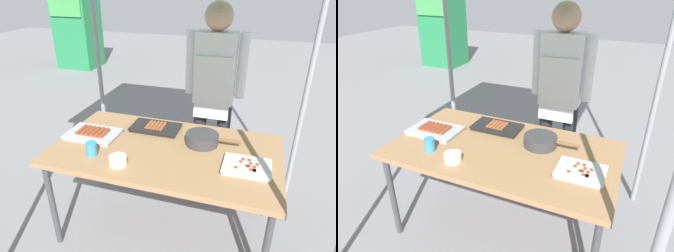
% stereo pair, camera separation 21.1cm
% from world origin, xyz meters
% --- Properties ---
extents(ground_plane, '(18.00, 18.00, 0.00)m').
position_xyz_m(ground_plane, '(0.00, 0.00, 0.00)').
color(ground_plane, slate).
extents(stall_table, '(1.60, 0.90, 0.75)m').
position_xyz_m(stall_table, '(0.00, 0.00, 0.70)').
color(stall_table, '#9E724C').
rests_on(stall_table, ground).
extents(tray_grilled_sausages, '(0.39, 0.27, 0.06)m').
position_xyz_m(tray_grilled_sausages, '(-0.58, 0.00, 0.77)').
color(tray_grilled_sausages, '#ADADB2').
rests_on(tray_grilled_sausages, stall_table).
extents(tray_meat_skewers, '(0.30, 0.23, 0.04)m').
position_xyz_m(tray_meat_skewers, '(0.57, -0.10, 0.77)').
color(tray_meat_skewers, silver).
rests_on(tray_meat_skewers, stall_table).
extents(tray_pork_links, '(0.38, 0.22, 0.05)m').
position_xyz_m(tray_pork_links, '(-0.17, 0.25, 0.77)').
color(tray_pork_links, black).
rests_on(tray_pork_links, stall_table).
extents(cooking_wok, '(0.40, 0.24, 0.08)m').
position_xyz_m(cooking_wok, '(0.23, 0.14, 0.79)').
color(cooking_wok, '#38383A').
rests_on(cooking_wok, stall_table).
extents(condiment_bowl, '(0.12, 0.12, 0.06)m').
position_xyz_m(condiment_bowl, '(-0.23, -0.29, 0.78)').
color(condiment_bowl, silver).
rests_on(condiment_bowl, stall_table).
extents(drink_cup_near_edge, '(0.07, 0.07, 0.09)m').
position_xyz_m(drink_cup_near_edge, '(-0.45, -0.24, 0.80)').
color(drink_cup_near_edge, '#338CBF').
rests_on(drink_cup_near_edge, stall_table).
extents(vendor_woman, '(0.52, 0.24, 1.69)m').
position_xyz_m(vendor_woman, '(0.20, 0.74, 1.01)').
color(vendor_woman, black).
rests_on(vendor_woman, ground).
extents(neighbor_stall_left, '(0.83, 0.76, 1.64)m').
position_xyz_m(neighbor_stall_left, '(-3.44, 4.22, 0.82)').
color(neighbor_stall_left, '#237F47').
rests_on(neighbor_stall_left, ground).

